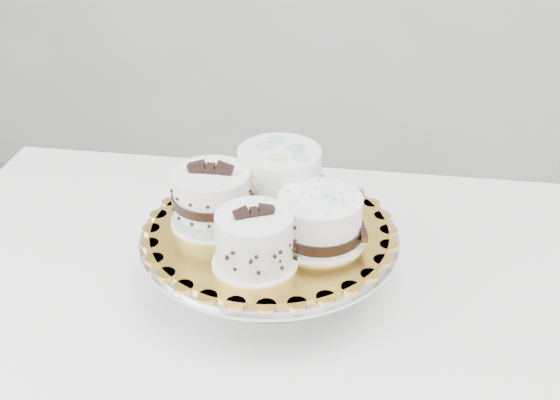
% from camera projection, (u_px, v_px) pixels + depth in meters
% --- Properties ---
extents(table, '(1.17, 0.83, 0.75)m').
position_uv_depth(table, '(287.00, 345.00, 0.99)').
color(table, white).
rests_on(table, floor).
extents(cake_stand, '(0.34, 0.34, 0.09)m').
position_uv_depth(cake_stand, '(270.00, 249.00, 0.93)').
color(cake_stand, gray).
rests_on(cake_stand, table).
extents(cake_board, '(0.32, 0.32, 0.00)m').
position_uv_depth(cake_board, '(270.00, 230.00, 0.91)').
color(cake_board, gold).
rests_on(cake_board, cake_stand).
extents(cake_swirl, '(0.13, 0.13, 0.08)m').
position_uv_depth(cake_swirl, '(254.00, 241.00, 0.83)').
color(cake_swirl, white).
rests_on(cake_swirl, cake_board).
extents(cake_banded, '(0.11, 0.11, 0.09)m').
position_uv_depth(cake_banded, '(212.00, 199.00, 0.91)').
color(cake_banded, white).
rests_on(cake_banded, cake_board).
extents(cake_dots, '(0.13, 0.13, 0.08)m').
position_uv_depth(cake_dots, '(279.00, 177.00, 0.94)').
color(cake_dots, white).
rests_on(cake_dots, cake_board).
extents(cake_ribbon, '(0.14, 0.14, 0.06)m').
position_uv_depth(cake_ribbon, '(320.00, 220.00, 0.87)').
color(cake_ribbon, white).
rests_on(cake_ribbon, cake_board).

